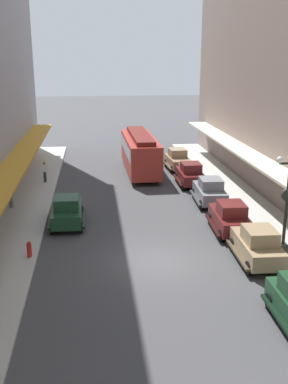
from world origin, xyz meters
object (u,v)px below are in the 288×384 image
object	(u,v)px
parked_car_5	(178,159)
fire_hydrant	(29,249)
parked_car_2	(230,217)
lamp_post_with_clock	(287,200)
parked_car_1	(190,174)
pedestrian_0	(11,195)
parked_car_6	(67,210)
pedestrian_2	(45,172)
streetcar	(140,151)
parked_car_3	(210,190)
parked_car_4	(258,244)

from	to	relation	value
parked_car_5	fire_hydrant	distance (m)	20.84
parked_car_2	lamp_post_with_clock	world-z (taller)	lamp_post_with_clock
parked_car_1	pedestrian_0	world-z (taller)	parked_car_1
parked_car_2	fire_hydrant	xyz separation A→B (m)	(-11.03, -2.45, -0.38)
parked_car_2	parked_car_6	world-z (taller)	same
parked_car_2	pedestrian_2	size ratio (longest dim) A/B	2.63
parked_car_5	parked_car_6	size ratio (longest dim) A/B	1.01
streetcar	fire_hydrant	world-z (taller)	streetcar
streetcar	pedestrian_0	size ratio (longest dim) A/B	5.87
parked_car_6	streetcar	bearing A→B (deg)	65.19
lamp_post_with_clock	pedestrian_0	size ratio (longest dim) A/B	3.15
parked_car_2	lamp_post_with_clock	bearing A→B (deg)	-63.59
parked_car_3	parked_car_5	world-z (taller)	same
parked_car_5	parked_car_6	distance (m)	16.01
lamp_post_with_clock	pedestrian_0	xyz separation A→B (m)	(-14.95, 9.06, -2.00)
parked_car_2	parked_car_5	world-z (taller)	same
parked_car_5	streetcar	bearing A→B (deg)	-167.77
parked_car_2	streetcar	distance (m)	15.05
lamp_post_with_clock	fire_hydrant	xyz separation A→B (m)	(-12.75, 1.02, -2.42)
fire_hydrant	parked_car_1	bearing A→B (deg)	49.04
parked_car_1	fire_hydrant	size ratio (longest dim) A/B	5.21
lamp_post_with_clock	parked_car_3	bearing A→B (deg)	99.86
parked_car_4	pedestrian_2	distance (m)	19.69
parked_car_1	parked_car_3	bearing A→B (deg)	-85.79
parked_car_1	streetcar	world-z (taller)	streetcar
parked_car_5	parked_car_1	bearing A→B (deg)	-90.00
parked_car_1	pedestrian_2	xyz separation A→B (m)	(-11.44, 1.70, 0.05)
parked_car_5	parked_car_4	bearing A→B (deg)	-89.03
parked_car_6	streetcar	xyz separation A→B (m)	(5.71, 12.35, 0.96)
parked_car_1	parked_car_6	bearing A→B (deg)	-139.54
parked_car_2	pedestrian_0	bearing A→B (deg)	157.07
fire_hydrant	pedestrian_2	bearing A→B (deg)	92.29
parked_car_4	streetcar	xyz separation A→B (m)	(-3.82, 18.58, 0.96)
parked_car_2	parked_car_6	size ratio (longest dim) A/B	1.01
parked_car_5	pedestrian_2	distance (m)	11.98
pedestrian_0	pedestrian_2	world-z (taller)	same
parked_car_4	parked_car_1	bearing A→B (deg)	91.33
parked_car_4	fire_hydrant	size ratio (longest dim) A/B	5.24
parked_car_1	fire_hydrant	bearing A→B (deg)	-130.96
parked_car_6	pedestrian_0	distance (m)	5.13
parked_car_6	lamp_post_with_clock	distance (m)	12.63
parked_car_5	streetcar	size ratio (longest dim) A/B	0.45
parked_car_1	parked_car_3	world-z (taller)	same
parked_car_4	pedestrian_0	size ratio (longest dim) A/B	2.62
parked_car_6	pedestrian_0	xyz separation A→B (m)	(-3.86, 3.37, 0.05)
parked_car_6	streetcar	world-z (taller)	streetcar
parked_car_1	parked_car_2	world-z (taller)	same
parked_car_1	parked_car_5	world-z (taller)	same
parked_car_1	pedestrian_0	size ratio (longest dim) A/B	2.61
parked_car_6	lamp_post_with_clock	size ratio (longest dim) A/B	0.83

